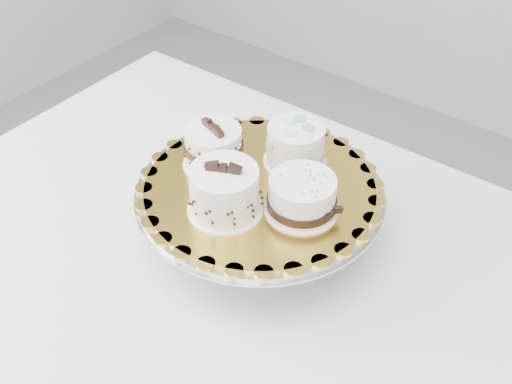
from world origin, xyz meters
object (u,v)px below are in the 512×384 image
Objects in this scene: table at (260,296)px; cake_board at (260,187)px; cake_ribbon at (303,196)px; cake_dots at (296,145)px; cake_banded at (214,149)px; cake_stand at (260,204)px; cake_swirl at (224,192)px.

cake_board is (-0.04, 0.06, 0.18)m from table.
cake_board is 2.80× the size of cake_ribbon.
cake_dots reaches higher than cake_board.
cake_banded is (-0.14, 0.06, 0.21)m from table.
cake_stand is at bearing 127.89° from table.
cake_swirl reaches higher than cake_ribbon.
cake_swirl reaches higher than cake_dots.
cake_swirl is 0.16m from cake_dots.
cake_swirl is 0.12m from cake_ribbon.
cake_dots is at bearing 83.88° from cake_stand.
cake_board is at bearing 59.73° from cake_swirl.
cake_swirl reaches higher than cake_stand.
table is 3.53× the size of cake_board.
cake_swirl is 1.14× the size of cake_dots.
table is 0.23m from cake_swirl.
cake_stand is 0.12m from cake_banded.
cake_banded reaches higher than cake_board.
cake_ribbon is at bearing 15.63° from cake_banded.
table is 0.22m from cake_ribbon.
cake_ribbon is at bearing 48.82° from table.
cake_banded is 0.88× the size of cake_ribbon.
cake_ribbon is (0.09, -0.01, 0.03)m from cake_board.
cake_swirl is at bearing -95.20° from cake_stand.
cake_banded is at bearing -179.38° from cake_stand.
cake_board reaches higher than cake_stand.
cake_swirl is (-0.01, -0.08, 0.08)m from cake_stand.
cake_dots reaches higher than cake_ribbon.
cake_board is 0.09m from cake_swirl.
cake_banded is (-0.09, -0.00, 0.03)m from cake_board.
cake_dots is at bearing 103.74° from table.
cake_stand is 2.91× the size of cake_swirl.
cake_stand is at bearing 59.73° from cake_swirl.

